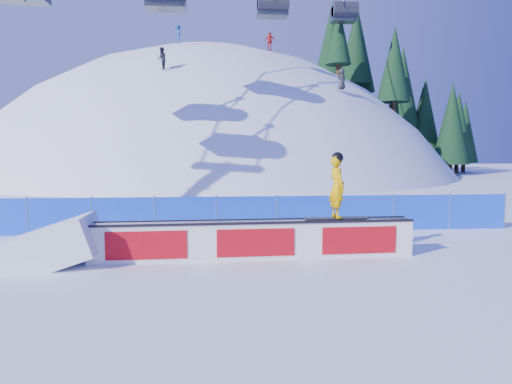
{
  "coord_description": "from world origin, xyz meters",
  "views": [
    {
      "loc": [
        1.04,
        -10.44,
        2.7
      ],
      "look_at": [
        2.21,
        3.28,
        1.45
      ],
      "focal_mm": 32.0,
      "sensor_mm": 36.0,
      "label": 1
    }
  ],
  "objects": [
    {
      "name": "ground",
      "position": [
        0.0,
        0.0,
        0.0
      ],
      "size": [
        160.0,
        160.0,
        0.0
      ],
      "primitive_type": "plane",
      "color": "white",
      "rests_on": "ground"
    },
    {
      "name": "snow_hill",
      "position": [
        0.0,
        42.0,
        -18.0
      ],
      "size": [
        64.0,
        64.0,
        64.0
      ],
      "color": "white",
      "rests_on": "ground"
    },
    {
      "name": "treeline",
      "position": [
        22.55,
        41.66,
        9.95
      ],
      "size": [
        19.51,
        12.75,
        19.55
      ],
      "color": "#382616",
      "rests_on": "ground"
    },
    {
      "name": "safety_fence",
      "position": [
        0.0,
        4.5,
        0.6
      ],
      "size": [
        22.05,
        0.05,
        1.3
      ],
      "color": "blue",
      "rests_on": "ground"
    },
    {
      "name": "rail_box",
      "position": [
        1.96,
        0.79,
        0.48
      ],
      "size": [
        8.1,
        0.86,
        0.97
      ],
      "rotation": [
        0.0,
        0.0,
        0.04
      ],
      "color": "white",
      "rests_on": "ground"
    },
    {
      "name": "snow_ramp",
      "position": [
        -3.09,
        0.6,
        0.0
      ],
      "size": [
        2.7,
        1.75,
        1.65
      ],
      "primitive_type": null,
      "rotation": [
        0.0,
        -0.31,
        0.04
      ],
      "color": "white",
      "rests_on": "ground"
    },
    {
      "name": "snowboarder",
      "position": [
        4.06,
        0.86,
        1.81
      ],
      "size": [
        1.64,
        0.63,
        1.7
      ],
      "rotation": [
        0.0,
        0.0,
        1.75
      ],
      "color": "black",
      "rests_on": "rail_box"
    },
    {
      "name": "distant_skiers",
      "position": [
        2.02,
        29.08,
        11.16
      ],
      "size": [
        15.08,
        8.71,
        6.29
      ],
      "color": "black",
      "rests_on": "ground"
    }
  ]
}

